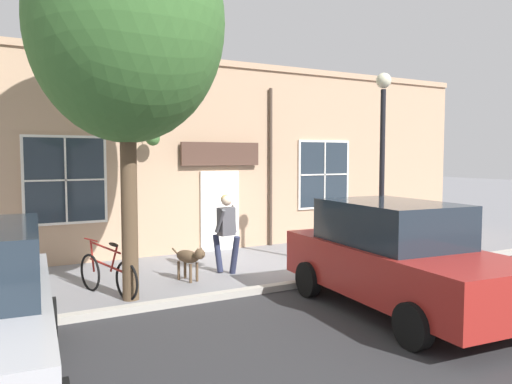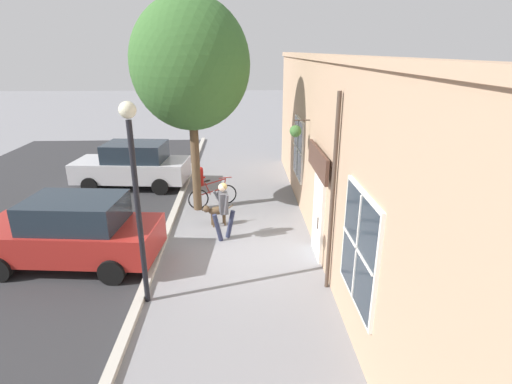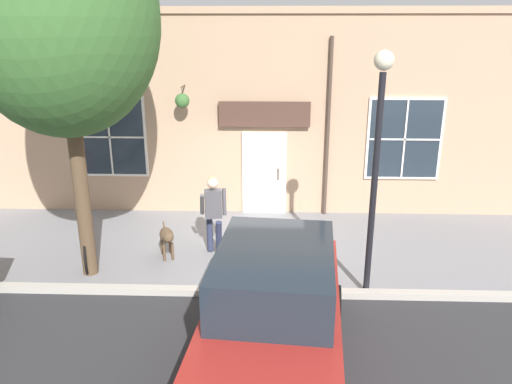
{
  "view_description": "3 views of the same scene",
  "coord_description": "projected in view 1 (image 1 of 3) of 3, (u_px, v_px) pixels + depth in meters",
  "views": [
    {
      "loc": [
        9.75,
        -5.12,
        2.48
      ],
      "look_at": [
        -1.05,
        0.91,
        1.6
      ],
      "focal_mm": 35.0,
      "sensor_mm": 36.0,
      "label": 1
    },
    {
      "loc": [
        -0.19,
        9.74,
        5.09
      ],
      "look_at": [
        -0.67,
        -1.95,
        0.92
      ],
      "focal_mm": 28.0,
      "sensor_mm": 36.0,
      "label": 2
    },
    {
      "loc": [
        9.85,
        0.65,
        4.57
      ],
      "look_at": [
        -1.29,
        0.25,
        0.84
      ],
      "focal_mm": 35.0,
      "sensor_mm": 36.0,
      "label": 3
    }
  ],
  "objects": [
    {
      "name": "ground_plane",
      "position": [
        244.0,
        267.0,
        11.16
      ],
      "size": [
        90.0,
        90.0,
        0.0
      ],
      "primitive_type": "plane",
      "color": "gray"
    },
    {
      "name": "curb_and_road",
      "position": [
        467.0,
        359.0,
        6.07
      ],
      "size": [
        10.1,
        28.0,
        0.12
      ],
      "color": "#B2ADA3",
      "rests_on": "ground_plane"
    },
    {
      "name": "pedestrian_walking",
      "position": [
        226.0,
        226.0,
        10.56
      ],
      "size": [
        0.66,
        0.55,
        1.69
      ],
      "color": "#282D47",
      "rests_on": "ground_plane"
    },
    {
      "name": "storefront_facade",
      "position": [
        202.0,
        156.0,
        13.03
      ],
      "size": [
        0.95,
        18.0,
        4.99
      ],
      "color": "tan",
      "rests_on": "ground_plane"
    },
    {
      "name": "leaning_bicycle",
      "position": [
        108.0,
        274.0,
        8.93
      ],
      "size": [
        1.63,
        0.68,
        1.0
      ],
      "color": "black",
      "rests_on": "ground_plane"
    },
    {
      "name": "street_tree_by_curb",
      "position": [
        127.0,
        33.0,
        8.42
      ],
      "size": [
        3.6,
        3.24,
        6.67
      ],
      "color": "brown",
      "rests_on": "ground_plane"
    },
    {
      "name": "street_lamp",
      "position": [
        382.0,
        141.0,
        10.5
      ],
      "size": [
        0.32,
        0.32,
        4.23
      ],
      "color": "black",
      "rests_on": "ground_plane"
    },
    {
      "name": "parked_car_mid_block",
      "position": [
        396.0,
        257.0,
        7.97
      ],
      "size": [
        4.44,
        2.22,
        1.75
      ],
      "color": "maroon",
      "rests_on": "ground_plane"
    },
    {
      "name": "dog_on_leash",
      "position": [
        190.0,
        257.0,
        9.9
      ],
      "size": [
        0.97,
        0.46,
        0.72
      ],
      "color": "brown",
      "rests_on": "ground_plane"
    }
  ]
}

